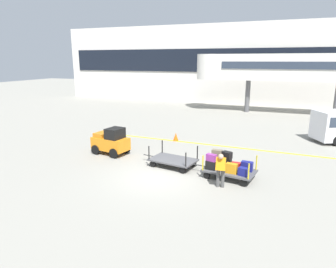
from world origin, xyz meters
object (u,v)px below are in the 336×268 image
safety_cone_near (176,137)px  baggage_cart_lead (173,160)px  baggage_cart_middle (228,166)px  baggage_handler (221,169)px  baggage_tug (111,141)px

safety_cone_near → baggage_cart_lead: bearing=-72.3°
baggage_cart_middle → baggage_handler: (-0.09, -1.25, 0.30)m
baggage_handler → baggage_cart_lead: bearing=148.2°
baggage_tug → baggage_handler: 7.29m
baggage_tug → baggage_cart_middle: 7.07m
baggage_tug → baggage_cart_lead: baggage_tug is taller
safety_cone_near → baggage_handler: bearing=-56.6°
baggage_cart_lead → baggage_tug: bearing=170.1°
baggage_cart_middle → baggage_handler: 1.29m
baggage_tug → baggage_handler: size_ratio=1.44×
baggage_tug → safety_cone_near: 4.86m
baggage_handler → safety_cone_near: (-4.31, 6.54, -0.59)m
baggage_tug → safety_cone_near: baggage_tug is taller
baggage_cart_middle → safety_cone_near: bearing=129.8°
baggage_tug → baggage_handler: bearing=-19.5°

